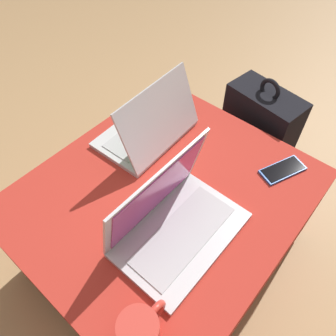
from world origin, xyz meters
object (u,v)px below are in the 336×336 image
(laptop_near, at_px, (173,220))
(backpack, at_px, (256,140))
(cell_phone, at_px, (283,170))
(coffee_mug, at_px, (140,330))
(laptop_far, at_px, (150,128))

(laptop_near, xyz_separation_m, backpack, (0.66, 0.08, -0.25))
(cell_phone, relative_size, backpack, 0.30)
(backpack, relative_size, coffee_mug, 4.18)
(laptop_far, distance_m, cell_phone, 0.46)
(laptop_near, height_order, laptop_far, laptop_near)
(laptop_near, distance_m, cell_phone, 0.42)
(laptop_near, relative_size, cell_phone, 2.24)
(laptop_far, relative_size, coffee_mug, 2.56)
(laptop_far, bearing_deg, coffee_mug, 38.76)
(laptop_far, bearing_deg, cell_phone, 109.47)
(cell_phone, height_order, coffee_mug, coffee_mug)
(cell_phone, bearing_deg, coffee_mug, 111.40)
(cell_phone, bearing_deg, backpack, -29.52)
(cell_phone, xyz_separation_m, backpack, (0.26, 0.21, -0.20))
(backpack, height_order, coffee_mug, backpack)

